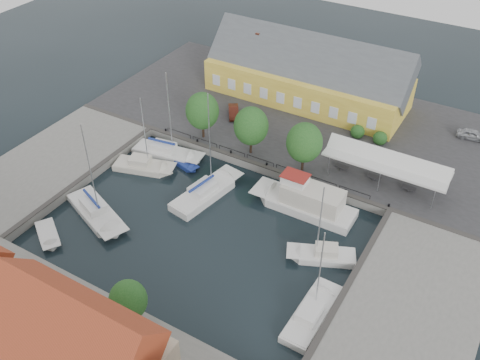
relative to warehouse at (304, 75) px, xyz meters
The scene contains 20 objects.
ground 28.82m from the warehouse, 84.77° to the right, with size 140.00×140.00×0.00m, color black.
north_quay 7.13m from the warehouse, 64.14° to the right, with size 56.00×26.00×1.00m, color #2D2D30.
west_quay 36.24m from the warehouse, 122.58° to the right, with size 12.00×24.00×1.00m, color slate.
east_quay 39.27m from the warehouse, 50.98° to the right, with size 12.00×24.00×1.00m, color slate.
quay_edge_fittings 23.99m from the warehouse, 83.67° to the right, with size 56.00×24.72×0.40m.
warehouse is the anchor object (origin of this frame).
tent_canopy 21.63m from the warehouse, 39.86° to the right, with size 14.00×4.00×2.83m.
quay_trees 16.37m from the warehouse, 87.91° to the right, with size 18.20×4.20×6.30m.
car_silver 23.66m from the warehouse, ahead, with size 1.57×3.91×1.33m, color #A9ACB1.
car_red 11.74m from the warehouse, 120.71° to the right, with size 1.31×3.75×1.23m, color #511C12.
center_sailboat 25.56m from the warehouse, 90.53° to the right, with size 4.49×10.13×13.38m.
trawler 24.33m from the warehouse, 63.77° to the right, with size 12.05×3.65×5.00m.
east_boat_b 31.73m from the warehouse, 61.07° to the right, with size 7.14×4.83×9.63m.
east_boat_c 39.08m from the warehouse, 63.69° to the right, with size 2.71×8.14×10.36m.
west_boat_a 23.17m from the warehouse, 113.17° to the right, with size 9.53×3.98×12.19m.
west_boat_b 26.91m from the warehouse, 111.34° to the right, with size 7.90×4.61×10.45m.
west_boat_d 35.39m from the warehouse, 104.37° to the right, with size 9.91×6.19×12.71m.
launch_sw 40.83m from the warehouse, 105.33° to the right, with size 5.06×4.15×0.98m.
launch_nw 22.77m from the warehouse, 104.69° to the right, with size 4.04×2.49×0.88m.
townhouses 51.81m from the warehouse, 84.99° to the right, with size 36.30×8.50×12.00m.
Camera 1 is at (24.48, -35.53, 38.73)m, focal length 40.00 mm.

